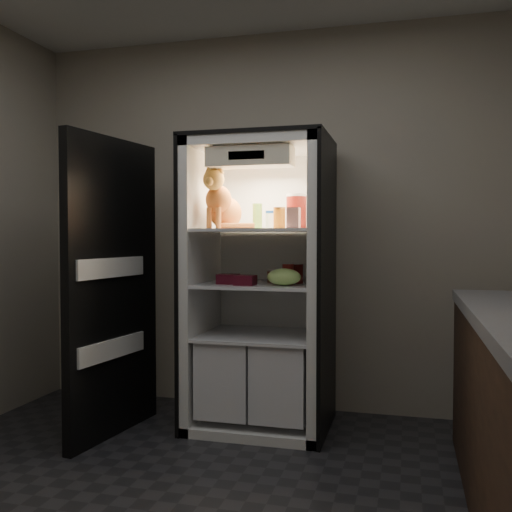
# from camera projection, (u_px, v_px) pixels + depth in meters

# --- Properties ---
(room_shell) EXTENTS (3.60, 3.60, 3.60)m
(room_shell) POSITION_uv_depth(u_px,v_px,m) (179.00, 145.00, 2.37)
(room_shell) COLOR white
(room_shell) RESTS_ON floor
(refrigerator) EXTENTS (0.90, 0.72, 1.88)m
(refrigerator) POSITION_uv_depth(u_px,v_px,m) (261.00, 305.00, 3.74)
(refrigerator) COLOR white
(refrigerator) RESTS_ON floor
(fridge_door) EXTENTS (0.18, 0.87, 1.85)m
(fridge_door) POSITION_uv_depth(u_px,v_px,m) (113.00, 289.00, 3.55)
(fridge_door) COLOR black
(fridge_door) RESTS_ON floor
(tabby_cat) EXTENTS (0.34, 0.39, 0.41)m
(tabby_cat) POSITION_uv_depth(u_px,v_px,m) (222.00, 205.00, 3.64)
(tabby_cat) COLOR #B75717
(tabby_cat) RESTS_ON refrigerator
(parmesan_shaker) EXTENTS (0.06, 0.06, 0.16)m
(parmesan_shaker) POSITION_uv_depth(u_px,v_px,m) (257.00, 216.00, 3.71)
(parmesan_shaker) COLOR green
(parmesan_shaker) RESTS_ON refrigerator
(mayo_tub) EXTENTS (0.09, 0.09, 0.12)m
(mayo_tub) POSITION_uv_depth(u_px,v_px,m) (272.00, 220.00, 3.77)
(mayo_tub) COLOR white
(mayo_tub) RESTS_ON refrigerator
(salsa_jar) EXTENTS (0.08, 0.08, 0.13)m
(salsa_jar) POSITION_uv_depth(u_px,v_px,m) (279.00, 218.00, 3.59)
(salsa_jar) COLOR maroon
(salsa_jar) RESTS_ON refrigerator
(pepper_jar) EXTENTS (0.13, 0.13, 0.22)m
(pepper_jar) POSITION_uv_depth(u_px,v_px,m) (296.00, 211.00, 3.68)
(pepper_jar) COLOR #A52A16
(pepper_jar) RESTS_ON refrigerator
(cream_carton) EXTENTS (0.07, 0.07, 0.12)m
(cream_carton) POSITION_uv_depth(u_px,v_px,m) (294.00, 218.00, 3.39)
(cream_carton) COLOR white
(cream_carton) RESTS_ON refrigerator
(soda_can_a) EXTENTS (0.07, 0.07, 0.13)m
(soda_can_a) POSITION_uv_depth(u_px,v_px,m) (292.00, 273.00, 3.70)
(soda_can_a) COLOR black
(soda_can_a) RESTS_ON refrigerator
(soda_can_b) EXTENTS (0.07, 0.07, 0.13)m
(soda_can_b) POSITION_uv_depth(u_px,v_px,m) (298.00, 273.00, 3.64)
(soda_can_b) COLOR black
(soda_can_b) RESTS_ON refrigerator
(soda_can_c) EXTENTS (0.07, 0.07, 0.14)m
(soda_can_c) POSITION_uv_depth(u_px,v_px,m) (288.00, 274.00, 3.53)
(soda_can_c) COLOR black
(soda_can_c) RESTS_ON refrigerator
(condiment_jar) EXTENTS (0.06, 0.06, 0.08)m
(condiment_jar) POSITION_uv_depth(u_px,v_px,m) (272.00, 276.00, 3.72)
(condiment_jar) COLOR brown
(condiment_jar) RESTS_ON refrigerator
(grape_bag) EXTENTS (0.21, 0.15, 0.11)m
(grape_bag) POSITION_uv_depth(u_px,v_px,m) (284.00, 277.00, 3.49)
(grape_bag) COLOR #90C25A
(grape_bag) RESTS_ON refrigerator
(berry_box_left) EXTENTS (0.12, 0.12, 0.06)m
(berry_box_left) POSITION_uv_depth(u_px,v_px,m) (228.00, 279.00, 3.61)
(berry_box_left) COLOR #520D1B
(berry_box_left) RESTS_ON refrigerator
(berry_box_right) EXTENTS (0.12, 0.12, 0.06)m
(berry_box_right) POSITION_uv_depth(u_px,v_px,m) (245.00, 280.00, 3.52)
(berry_box_right) COLOR #520D1B
(berry_box_right) RESTS_ON refrigerator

